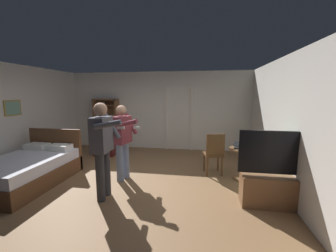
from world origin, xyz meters
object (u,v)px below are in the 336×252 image
at_px(wooden_chair, 214,152).
at_px(suitcase_small, 105,149).
at_px(side_table, 243,159).
at_px(laptop, 242,147).
at_px(bed, 28,169).
at_px(bottle_on_table, 251,145).
at_px(tv_flatscreen, 275,184).
at_px(suitcase_dark, 110,146).
at_px(person_blue_shirt, 102,144).
at_px(bookshelf, 107,122).
at_px(person_striped_shirt, 123,138).

bearing_deg(wooden_chair, suitcase_small, 161.91).
distance_m(side_table, laptop, 0.29).
bearing_deg(bed, bottle_on_table, 10.43).
distance_m(tv_flatscreen, suitcase_dark, 5.08).
bearing_deg(person_blue_shirt, bed, 169.35).
xyz_separation_m(bookshelf, suitcase_small, (0.36, -0.98, -0.70)).
relative_size(bed, bookshelf, 1.21).
xyz_separation_m(bookshelf, wooden_chair, (3.57, -2.03, -0.37)).
distance_m(bookshelf, wooden_chair, 4.12).
bearing_deg(bookshelf, side_table, -27.73).
bearing_deg(suitcase_dark, person_blue_shirt, -51.65).
relative_size(side_table, suitcase_small, 1.16).
bearing_deg(bottle_on_table, wooden_chair, 161.52).
height_order(side_table, person_blue_shirt, person_blue_shirt).
relative_size(tv_flatscreen, wooden_chair, 1.31).
bearing_deg(person_striped_shirt, tv_flatscreen, -12.95).
bearing_deg(suitcase_small, side_table, -20.25).
xyz_separation_m(side_table, person_striped_shirt, (-2.59, -0.42, 0.47)).
xyz_separation_m(bed, laptop, (4.48, 0.90, 0.45)).
bearing_deg(person_blue_shirt, tv_flatscreen, 3.79).
height_order(wooden_chair, suitcase_dark, wooden_chair).
height_order(bed, wooden_chair, bed).
relative_size(bookshelf, side_table, 2.43).
bearing_deg(side_table, laptop, -134.95).
height_order(bed, laptop, bed).
relative_size(side_table, bottle_on_table, 2.58).
height_order(bookshelf, tv_flatscreen, bookshelf).
bearing_deg(side_table, tv_flatscreen, -72.93).
xyz_separation_m(tv_flatscreen, wooden_chair, (-0.95, 1.27, 0.16)).
bearing_deg(wooden_chair, bed, -164.14).
bearing_deg(person_blue_shirt, bookshelf, 113.99).
distance_m(bed, laptop, 4.59).
height_order(tv_flatscreen, suitcase_dark, tv_flatscreen).
bearing_deg(bed, suitcase_small, 72.21).
height_order(side_table, suitcase_small, side_table).
bearing_deg(laptop, bookshelf, 151.58).
bearing_deg(person_blue_shirt, person_striped_shirt, 87.70).
xyz_separation_m(bookshelf, person_blue_shirt, (1.56, -3.50, 0.09)).
distance_m(bed, person_striped_shirt, 2.10).
xyz_separation_m(bottle_on_table, person_striped_shirt, (-2.73, -0.34, 0.13)).
bearing_deg(bed, laptop, 11.32).
relative_size(person_striped_shirt, suitcase_dark, 2.94).
relative_size(person_blue_shirt, suitcase_small, 2.87).
xyz_separation_m(bed, wooden_chair, (3.91, 1.11, 0.24)).
bearing_deg(wooden_chair, bookshelf, 150.40).
distance_m(bookshelf, tv_flatscreen, 5.62).
distance_m(person_blue_shirt, suitcase_small, 2.90).
bearing_deg(person_striped_shirt, side_table, 9.28).
height_order(tv_flatscreen, person_blue_shirt, person_blue_shirt).
distance_m(bookshelf, person_striped_shirt, 3.07).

